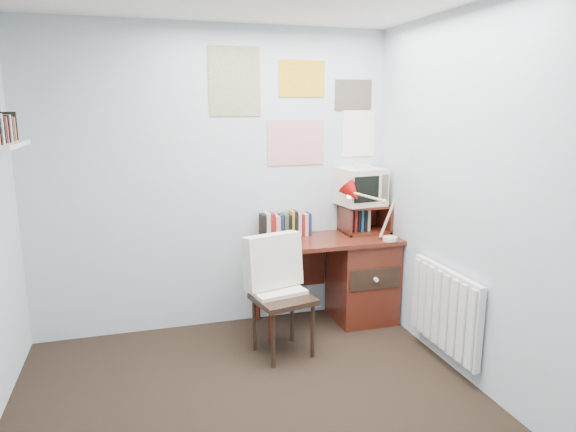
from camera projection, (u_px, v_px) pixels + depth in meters
The scene contains 11 objects.
back_wall at pixel (215, 181), 4.25m from camera, with size 3.00×0.02×2.50m, color #B2C3CB.
right_wall at pixel (513, 211), 3.02m from camera, with size 0.02×3.50×2.50m, color #B2C3CB.
desk at pixel (356, 275), 4.49m from camera, with size 1.20×0.55×0.76m.
desk_chair at pixel (283, 299), 3.84m from camera, with size 0.45×0.43×0.88m, color black.
desk_lamp at pixel (391, 215), 4.22m from camera, with size 0.31×0.26×0.44m, color #B70E0C.
tv_riser at pixel (365, 218), 4.53m from camera, with size 0.40×0.30×0.25m, color #511D12.
crt_tv at pixel (360, 185), 4.48m from camera, with size 0.37×0.34×0.35m, color beige.
book_row at pixel (294, 223), 4.42m from camera, with size 0.60×0.14×0.22m, color #511D12.
radiator at pixel (445, 309), 3.70m from camera, with size 0.09×0.80×0.60m, color white.
wall_shelf at pixel (3, 145), 3.17m from camera, with size 0.20×0.62×0.24m, color white.
posters_back at pixel (296, 107), 4.31m from camera, with size 1.20×0.01×0.90m, color white.
Camera 1 is at (-0.62, -2.46, 1.85)m, focal length 32.00 mm.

